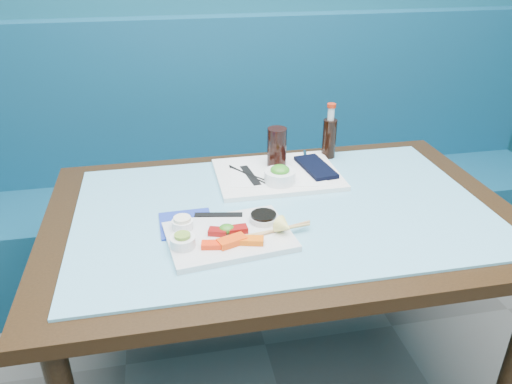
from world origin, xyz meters
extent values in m
cube|color=navy|center=(0.00, 2.22, 0.23)|extent=(3.00, 0.55, 0.45)
cube|color=navy|center=(0.00, 2.44, 0.70)|extent=(3.00, 0.12, 0.95)
cube|color=black|center=(0.00, 1.45, 0.73)|extent=(1.40, 0.90, 0.04)
cylinder|color=black|center=(-0.62, 1.82, 0.35)|extent=(0.06, 0.06, 0.71)
cylinder|color=black|center=(0.62, 1.82, 0.35)|extent=(0.06, 0.06, 0.71)
cube|color=#69B5D3|center=(0.00, 1.45, 0.75)|extent=(1.22, 0.76, 0.01)
cube|color=silver|center=(-0.18, 1.31, 0.77)|extent=(0.35, 0.27, 0.02)
cube|color=#FF2E0A|center=(-0.23, 1.25, 0.78)|extent=(0.06, 0.04, 0.01)
cube|color=#FF440A|center=(-0.18, 1.26, 0.78)|extent=(0.08, 0.06, 0.02)
cube|color=#FB600A|center=(-0.13, 1.25, 0.78)|extent=(0.07, 0.05, 0.02)
cube|color=maroon|center=(-0.21, 1.31, 0.78)|extent=(0.06, 0.04, 0.02)
cube|color=maroon|center=(-0.16, 1.31, 0.78)|extent=(0.05, 0.03, 0.02)
ellipsoid|color=#34771B|center=(-0.19, 1.32, 0.79)|extent=(0.05, 0.05, 0.02)
cylinder|color=white|center=(-0.31, 1.27, 0.79)|extent=(0.08, 0.08, 0.03)
cylinder|color=olive|center=(-0.31, 1.27, 0.81)|extent=(0.05, 0.05, 0.01)
cylinder|color=white|center=(-0.30, 1.36, 0.79)|extent=(0.07, 0.07, 0.02)
cylinder|color=#FDEFCF|center=(-0.30, 1.36, 0.80)|extent=(0.05, 0.05, 0.01)
cylinder|color=silver|center=(-0.08, 1.36, 0.78)|extent=(0.10, 0.10, 0.02)
cylinder|color=black|center=(-0.08, 1.36, 0.79)|extent=(0.09, 0.09, 0.01)
cone|color=#FFF078|center=(-0.04, 1.28, 0.80)|extent=(0.06, 0.06, 0.05)
cube|color=black|center=(-0.20, 1.41, 0.78)|extent=(0.14, 0.05, 0.00)
cylinder|color=tan|center=(-0.07, 1.29, 0.78)|extent=(0.23, 0.04, 0.01)
cylinder|color=tan|center=(-0.06, 1.29, 0.78)|extent=(0.22, 0.07, 0.01)
cube|color=white|center=(0.04, 1.67, 0.77)|extent=(0.41, 0.31, 0.02)
cube|color=white|center=(0.04, 1.67, 0.77)|extent=(0.35, 0.27, 0.00)
cylinder|color=white|center=(0.03, 1.59, 0.79)|extent=(0.11, 0.11, 0.04)
ellipsoid|color=#359322|center=(0.03, 1.59, 0.82)|extent=(0.07, 0.07, 0.03)
cylinder|color=black|center=(0.05, 1.72, 0.84)|extent=(0.08, 0.08, 0.14)
cube|color=black|center=(0.17, 1.67, 0.78)|extent=(0.11, 0.20, 0.01)
cylinder|color=silver|center=(0.16, 1.77, 0.78)|extent=(0.03, 0.09, 0.01)
cylinder|color=black|center=(-0.06, 1.66, 0.78)|extent=(0.11, 0.18, 0.01)
cylinder|color=black|center=(-0.06, 1.66, 0.78)|extent=(0.13, 0.16, 0.01)
cube|color=black|center=(-0.06, 1.66, 0.78)|extent=(0.05, 0.16, 0.00)
cylinder|color=black|center=(0.26, 1.80, 0.83)|extent=(0.06, 0.06, 0.14)
cylinder|color=silver|center=(0.26, 1.80, 0.92)|extent=(0.03, 0.03, 0.05)
cylinder|color=red|center=(0.26, 1.80, 0.95)|extent=(0.03, 0.03, 0.01)
cube|color=#1B3197|center=(-0.29, 1.41, 0.76)|extent=(0.15, 0.15, 0.01)
camera|label=1|loc=(-0.33, 0.18, 1.49)|focal=35.00mm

